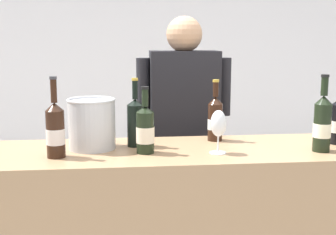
{
  "coord_description": "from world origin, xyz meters",
  "views": [
    {
      "loc": [
        -0.32,
        -1.99,
        1.51
      ],
      "look_at": [
        -0.1,
        0.0,
        1.16
      ],
      "focal_mm": 47.71,
      "sensor_mm": 36.0,
      "label": 1
    }
  ],
  "objects_px": {
    "wine_bottle_0": "(145,130)",
    "wine_bottle_1": "(322,123)",
    "wine_bottle_2": "(135,121)",
    "ice_bucket": "(92,123)",
    "wine_bottle_4": "(215,118)",
    "wine_glass": "(218,125)",
    "wine_bottle_5": "(55,130)",
    "person_server": "(184,159)"
  },
  "relations": [
    {
      "from": "ice_bucket",
      "to": "wine_bottle_0",
      "type": "bearing_deg",
      "value": -24.6
    },
    {
      "from": "wine_bottle_0",
      "to": "wine_bottle_2",
      "type": "relative_size",
      "value": 0.92
    },
    {
      "from": "wine_bottle_5",
      "to": "person_server",
      "type": "bearing_deg",
      "value": 45.53
    },
    {
      "from": "wine_bottle_0",
      "to": "wine_glass",
      "type": "xyz_separation_m",
      "value": [
        0.32,
        -0.04,
        0.02
      ]
    },
    {
      "from": "wine_bottle_1",
      "to": "ice_bucket",
      "type": "xyz_separation_m",
      "value": [
        -1.04,
        0.17,
        -0.01
      ]
    },
    {
      "from": "wine_bottle_1",
      "to": "ice_bucket",
      "type": "relative_size",
      "value": 1.49
    },
    {
      "from": "wine_bottle_0",
      "to": "wine_bottle_4",
      "type": "distance_m",
      "value": 0.42
    },
    {
      "from": "wine_bottle_0",
      "to": "person_server",
      "type": "xyz_separation_m",
      "value": [
        0.26,
        0.63,
        -0.31
      ]
    },
    {
      "from": "wine_bottle_2",
      "to": "wine_glass",
      "type": "height_order",
      "value": "wine_bottle_2"
    },
    {
      "from": "wine_bottle_0",
      "to": "wine_bottle_5",
      "type": "relative_size",
      "value": 0.86
    },
    {
      "from": "wine_bottle_1",
      "to": "wine_bottle_5",
      "type": "distance_m",
      "value": 1.18
    },
    {
      "from": "wine_bottle_5",
      "to": "ice_bucket",
      "type": "distance_m",
      "value": 0.2
    },
    {
      "from": "wine_bottle_4",
      "to": "wine_glass",
      "type": "height_order",
      "value": "wine_bottle_4"
    },
    {
      "from": "wine_bottle_2",
      "to": "ice_bucket",
      "type": "relative_size",
      "value": 1.39
    },
    {
      "from": "wine_bottle_1",
      "to": "ice_bucket",
      "type": "distance_m",
      "value": 1.05
    },
    {
      "from": "wine_bottle_2",
      "to": "person_server",
      "type": "relative_size",
      "value": 0.2
    },
    {
      "from": "wine_bottle_5",
      "to": "person_server",
      "type": "relative_size",
      "value": 0.21
    },
    {
      "from": "wine_bottle_0",
      "to": "person_server",
      "type": "height_order",
      "value": "person_server"
    },
    {
      "from": "wine_glass",
      "to": "person_server",
      "type": "distance_m",
      "value": 0.75
    },
    {
      "from": "wine_bottle_0",
      "to": "wine_bottle_1",
      "type": "bearing_deg",
      "value": -4.01
    },
    {
      "from": "wine_bottle_1",
      "to": "wine_glass",
      "type": "distance_m",
      "value": 0.47
    },
    {
      "from": "wine_bottle_5",
      "to": "wine_glass",
      "type": "xyz_separation_m",
      "value": [
        0.71,
        -0.01,
        0.01
      ]
    },
    {
      "from": "ice_bucket",
      "to": "person_server",
      "type": "height_order",
      "value": "person_server"
    },
    {
      "from": "wine_bottle_2",
      "to": "ice_bucket",
      "type": "height_order",
      "value": "wine_bottle_2"
    },
    {
      "from": "wine_glass",
      "to": "ice_bucket",
      "type": "relative_size",
      "value": 0.83
    },
    {
      "from": "person_server",
      "to": "ice_bucket",
      "type": "bearing_deg",
      "value": -134.23
    },
    {
      "from": "wine_bottle_1",
      "to": "person_server",
      "type": "xyz_separation_m",
      "value": [
        -0.53,
        0.68,
        -0.33
      ]
    },
    {
      "from": "wine_bottle_0",
      "to": "wine_bottle_5",
      "type": "bearing_deg",
      "value": -175.06
    },
    {
      "from": "wine_bottle_1",
      "to": "wine_bottle_5",
      "type": "bearing_deg",
      "value": 178.92
    },
    {
      "from": "wine_bottle_0",
      "to": "wine_bottle_2",
      "type": "height_order",
      "value": "wine_bottle_2"
    },
    {
      "from": "wine_bottle_5",
      "to": "wine_glass",
      "type": "distance_m",
      "value": 0.71
    },
    {
      "from": "wine_bottle_5",
      "to": "wine_glass",
      "type": "height_order",
      "value": "wine_bottle_5"
    },
    {
      "from": "wine_glass",
      "to": "person_server",
      "type": "bearing_deg",
      "value": 94.93
    },
    {
      "from": "wine_bottle_4",
      "to": "person_server",
      "type": "xyz_separation_m",
      "value": [
        -0.1,
        0.41,
        -0.32
      ]
    },
    {
      "from": "wine_bottle_1",
      "to": "wine_bottle_4",
      "type": "bearing_deg",
      "value": 147.97
    },
    {
      "from": "wine_glass",
      "to": "ice_bucket",
      "type": "height_order",
      "value": "ice_bucket"
    },
    {
      "from": "wine_bottle_2",
      "to": "wine_bottle_5",
      "type": "distance_m",
      "value": 0.39
    },
    {
      "from": "wine_bottle_2",
      "to": "wine_bottle_4",
      "type": "distance_m",
      "value": 0.41
    },
    {
      "from": "wine_glass",
      "to": "wine_bottle_5",
      "type": "bearing_deg",
      "value": 179.32
    },
    {
      "from": "wine_bottle_2",
      "to": "wine_bottle_5",
      "type": "relative_size",
      "value": 0.93
    },
    {
      "from": "wine_bottle_1",
      "to": "wine_bottle_2",
      "type": "relative_size",
      "value": 1.07
    },
    {
      "from": "wine_bottle_5",
      "to": "person_server",
      "type": "xyz_separation_m",
      "value": [
        0.65,
        0.66,
        -0.32
      ]
    }
  ]
}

